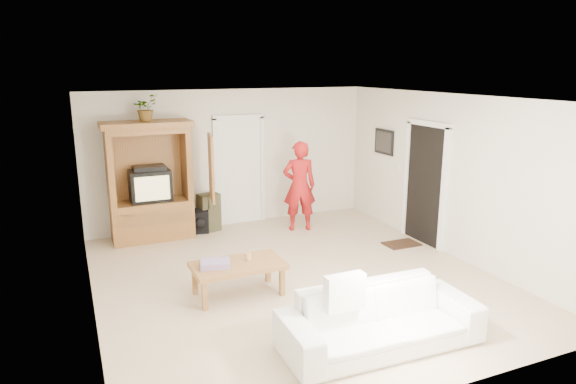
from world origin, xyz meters
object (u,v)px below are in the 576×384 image
at_px(man, 299,186).
at_px(coffee_table, 238,267).
at_px(armoire, 152,189).
at_px(sofa, 380,319).

bearing_deg(man, coffee_table, 64.80).
relative_size(armoire, sofa, 0.95).
xyz_separation_m(man, sofa, (-0.93, -4.15, -0.52)).
bearing_deg(armoire, sofa, -70.47).
relative_size(sofa, coffee_table, 1.81).
distance_m(armoire, sofa, 5.04).
bearing_deg(man, sofa, 92.70).
bearing_deg(armoire, coffee_table, -77.16).
relative_size(armoire, man, 1.24).
distance_m(man, sofa, 4.28).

